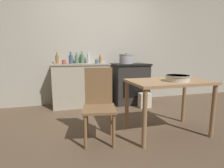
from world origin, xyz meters
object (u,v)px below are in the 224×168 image
object	(u,v)px
mixing_bowl_large	(178,78)
work_table	(169,89)
bottle_center_right	(57,59)
bottle_mid_left	(89,58)
bottle_center	(77,59)
bottle_center_left	(82,59)
flour_sack	(145,100)
stock_pot	(126,59)
bottle_far_left	(71,59)
stove	(130,83)
bottle_left	(100,60)
chair	(99,103)
cup_mid_right	(97,62)
cup_right	(64,62)

from	to	relation	value
mixing_bowl_large	work_table	bearing A→B (deg)	124.81
work_table	bottle_center_right	bearing A→B (deg)	130.02
bottle_mid_left	bottle_center	bearing A→B (deg)	-178.67
bottle_center_right	bottle_center_left	bearing A→B (deg)	12.14
bottle_mid_left	flour_sack	bearing A→B (deg)	-30.18
stock_pot	bottle_center_left	size ratio (longest dim) A/B	1.20
bottle_far_left	bottle_center_right	distance (m)	0.28
work_table	bottle_center_left	world-z (taller)	bottle_center_left
stove	work_table	xyz separation A→B (m)	(-0.09, -1.64, 0.18)
stove	work_table	distance (m)	1.65
bottle_center_left	bottle_left	bearing A→B (deg)	-4.89
chair	bottle_far_left	distance (m)	1.75
bottle_far_left	stove	bearing A→B (deg)	-4.02
bottle_left	cup_mid_right	distance (m)	0.27
bottle_far_left	bottle_center_right	world-z (taller)	bottle_far_left
stove	chair	distance (m)	1.88
cup_right	cup_mid_right	bearing A→B (deg)	-3.68
bottle_center_right	cup_mid_right	xyz separation A→B (m)	(0.79, -0.16, -0.05)
mixing_bowl_large	bottle_mid_left	bearing A→B (deg)	114.82
stock_pot	bottle_far_left	world-z (taller)	bottle_far_left
flour_sack	stock_pot	world-z (taller)	stock_pot
stove	flour_sack	size ratio (longest dim) A/B	2.95
bottle_center	bottle_center_right	xyz separation A→B (m)	(-0.40, -0.05, 0.00)
bottle_center_right	cup_right	world-z (taller)	bottle_center_right
mixing_bowl_large	bottle_left	size ratio (longest dim) A/B	1.59
bottle_far_left	bottle_left	world-z (taller)	bottle_far_left
stock_pot	cup_mid_right	distance (m)	0.65
chair	cup_right	size ratio (longest dim) A/B	10.77
mixing_bowl_large	bottle_left	world-z (taller)	bottle_left
work_table	bottle_left	bearing A→B (deg)	106.76
bottle_center_right	cup_mid_right	size ratio (longest dim) A/B	2.92
bottle_center_right	work_table	bearing A→B (deg)	-49.98
bottle_center	mixing_bowl_large	bearing A→B (deg)	-59.02
stock_pot	cup_right	xyz separation A→B (m)	(-1.31, 0.06, -0.05)
work_table	stove	bearing A→B (deg)	86.70
flour_sack	stock_pot	bearing A→B (deg)	125.80
stock_pot	bottle_far_left	bearing A→B (deg)	172.59
work_table	bottle_center_right	world-z (taller)	bottle_center_right
work_table	flour_sack	xyz separation A→B (m)	(0.25, 1.19, -0.48)
flour_sack	bottle_far_left	distance (m)	1.77
cup_right	work_table	bearing A→B (deg)	-50.68
cup_mid_right	bottle_center_left	bearing A→B (deg)	134.23
mixing_bowl_large	bottle_center_left	world-z (taller)	bottle_center_left
bottle_center_left	bottle_center_right	distance (m)	0.54
stock_pot	bottle_center_left	distance (m)	0.96
stove	cup_mid_right	world-z (taller)	cup_mid_right
chair	bottle_mid_left	world-z (taller)	bottle_mid_left
stove	cup_right	xyz separation A→B (m)	(-1.43, -0.01, 0.50)
stove	work_table	world-z (taller)	stove
bottle_center_left	bottle_center_right	bearing A→B (deg)	-167.86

